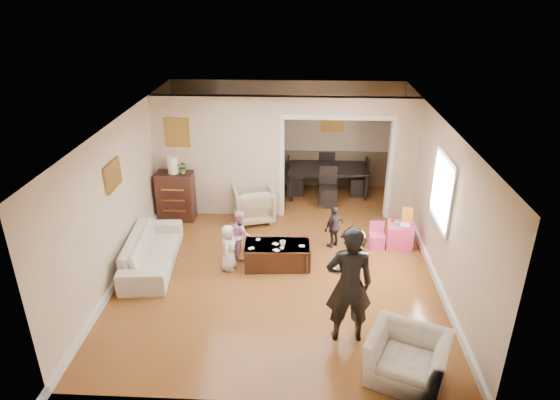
# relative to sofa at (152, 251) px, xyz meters

# --- Properties ---
(floor) EXTENTS (7.00, 7.00, 0.00)m
(floor) POSITION_rel_sofa_xyz_m (2.26, 0.46, -0.30)
(floor) COLOR brown
(floor) RESTS_ON ground
(partition_left) EXTENTS (2.75, 0.18, 2.60)m
(partition_left) POSITION_rel_sofa_xyz_m (0.89, 2.26, 1.00)
(partition_left) COLOR beige
(partition_left) RESTS_ON ground
(partition_right) EXTENTS (0.55, 0.18, 2.60)m
(partition_right) POSITION_rel_sofa_xyz_m (4.74, 2.26, 1.00)
(partition_right) COLOR beige
(partition_right) RESTS_ON ground
(partition_header) EXTENTS (2.22, 0.18, 0.35)m
(partition_header) POSITION_rel_sofa_xyz_m (3.36, 2.26, 2.13)
(partition_header) COLOR beige
(partition_header) RESTS_ON partition_right
(window_pane) EXTENTS (0.03, 0.95, 1.10)m
(window_pane) POSITION_rel_sofa_xyz_m (4.99, 0.06, 1.25)
(window_pane) COLOR white
(window_pane) RESTS_ON ground
(framed_art_partition) EXTENTS (0.45, 0.03, 0.55)m
(framed_art_partition) POSITION_rel_sofa_xyz_m (0.06, 2.16, 1.55)
(framed_art_partition) COLOR brown
(framed_art_partition) RESTS_ON partition_left
(framed_art_sofa_wall) EXTENTS (0.03, 0.55, 0.40)m
(framed_art_sofa_wall) POSITION_rel_sofa_xyz_m (-0.45, -0.14, 1.50)
(framed_art_sofa_wall) COLOR brown
(framed_art_alcove) EXTENTS (0.45, 0.03, 0.55)m
(framed_art_alcove) POSITION_rel_sofa_xyz_m (3.36, 3.90, 1.40)
(framed_art_alcove) COLOR brown
(sofa) EXTENTS (0.96, 2.09, 0.59)m
(sofa) POSITION_rel_sofa_xyz_m (0.00, 0.00, 0.00)
(sofa) COLOR beige
(sofa) RESTS_ON ground
(armchair_back) EXTENTS (1.00, 1.02, 0.76)m
(armchair_back) POSITION_rel_sofa_xyz_m (1.63, 1.91, 0.08)
(armchair_back) COLOR tan
(armchair_back) RESTS_ON ground
(armchair_front) EXTENTS (1.24, 1.17, 0.64)m
(armchair_front) POSITION_rel_sofa_xyz_m (4.06, -2.52, 0.02)
(armchair_front) COLOR beige
(armchair_front) RESTS_ON ground
(dresser) EXTENTS (0.77, 0.43, 1.05)m
(dresser) POSITION_rel_sofa_xyz_m (-0.01, 1.91, 0.23)
(dresser) COLOR black
(dresser) RESTS_ON ground
(table_lamp) EXTENTS (0.22, 0.22, 0.36)m
(table_lamp) POSITION_rel_sofa_xyz_m (-0.01, 1.91, 0.94)
(table_lamp) COLOR #FEF3CF
(table_lamp) RESTS_ON dresser
(potted_plant) EXTENTS (0.24, 0.21, 0.27)m
(potted_plant) POSITION_rel_sofa_xyz_m (0.19, 1.91, 0.89)
(potted_plant) COLOR #41662D
(potted_plant) RESTS_ON dresser
(coffee_table) EXTENTS (1.20, 0.67, 0.43)m
(coffee_table) POSITION_rel_sofa_xyz_m (2.24, 0.10, -0.08)
(coffee_table) COLOR #381E11
(coffee_table) RESTS_ON ground
(coffee_cup) EXTENTS (0.11, 0.11, 0.10)m
(coffee_cup) POSITION_rel_sofa_xyz_m (2.34, 0.05, 0.19)
(coffee_cup) COLOR silver
(coffee_cup) RESTS_ON coffee_table
(play_table) EXTENTS (0.55, 0.55, 0.46)m
(play_table) POSITION_rel_sofa_xyz_m (4.57, 0.95, -0.06)
(play_table) COLOR #FF438B
(play_table) RESTS_ON ground
(cereal_box) EXTENTS (0.21, 0.10, 0.30)m
(cereal_box) POSITION_rel_sofa_xyz_m (4.69, 1.05, 0.32)
(cereal_box) COLOR yellow
(cereal_box) RESTS_ON play_table
(cyan_cup) EXTENTS (0.08, 0.08, 0.08)m
(cyan_cup) POSITION_rel_sofa_xyz_m (4.47, 0.90, 0.21)
(cyan_cup) COLOR #27C5C6
(cyan_cup) RESTS_ON play_table
(toy_block) EXTENTS (0.09, 0.08, 0.05)m
(toy_block) POSITION_rel_sofa_xyz_m (4.45, 1.07, 0.19)
(toy_block) COLOR red
(toy_block) RESTS_ON play_table
(play_bowl) EXTENTS (0.22, 0.22, 0.05)m
(play_bowl) POSITION_rel_sofa_xyz_m (4.62, 0.83, 0.19)
(play_bowl) COLOR white
(play_bowl) RESTS_ON play_table
(dining_table) EXTENTS (1.99, 1.21, 0.67)m
(dining_table) POSITION_rel_sofa_xyz_m (3.25, 3.39, 0.04)
(dining_table) COLOR black
(dining_table) RESTS_ON ground
(adult_person) EXTENTS (0.69, 0.49, 1.80)m
(adult_person) POSITION_rel_sofa_xyz_m (3.34, -1.79, 0.61)
(adult_person) COLOR black
(adult_person) RESTS_ON ground
(child_kneel_a) EXTENTS (0.31, 0.44, 0.86)m
(child_kneel_a) POSITION_rel_sofa_xyz_m (1.39, -0.05, 0.13)
(child_kneel_a) COLOR silver
(child_kneel_a) RESTS_ON ground
(child_kneel_b) EXTENTS (0.51, 0.56, 0.94)m
(child_kneel_b) POSITION_rel_sofa_xyz_m (1.54, 0.40, 0.17)
(child_kneel_b) COLOR pink
(child_kneel_b) RESTS_ON ground
(child_toddler) EXTENTS (0.50, 0.50, 0.85)m
(child_toddler) POSITION_rel_sofa_xyz_m (3.29, 0.85, 0.13)
(child_toddler) COLOR black
(child_toddler) RESTS_ON ground
(craft_papers) EXTENTS (1.01, 0.48, 0.00)m
(craft_papers) POSITION_rel_sofa_xyz_m (2.19, 0.04, 0.14)
(craft_papers) COLOR white
(craft_papers) RESTS_ON coffee_table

